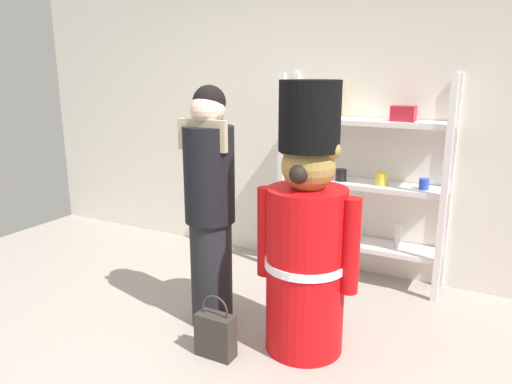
{
  "coord_description": "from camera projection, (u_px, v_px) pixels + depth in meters",
  "views": [
    {
      "loc": [
        1.53,
        -1.87,
        1.75
      ],
      "look_at": [
        0.15,
        0.75,
        1.0
      ],
      "focal_mm": 33.85,
      "sensor_mm": 36.0,
      "label": 1
    }
  ],
  "objects": [
    {
      "name": "merchandise_shelf",
      "position": [
        361.0,
        178.0,
        3.99
      ],
      "size": [
        1.38,
        0.35,
        1.73
      ],
      "color": "white",
      "rests_on": "ground_plane"
    },
    {
      "name": "shopping_bag",
      "position": [
        216.0,
        334.0,
        3.01
      ],
      "size": [
        0.25,
        0.12,
        0.41
      ],
      "color": "#332D28",
      "rests_on": "ground_plane"
    },
    {
      "name": "back_wall",
      "position": [
        318.0,
        122.0,
        4.29
      ],
      "size": [
        6.4,
        0.12,
        2.6
      ],
      "primitive_type": "cube",
      "color": "silver",
      "rests_on": "ground_plane"
    },
    {
      "name": "person_shopper",
      "position": [
        210.0,
        205.0,
        3.24
      ],
      "size": [
        0.36,
        0.34,
        1.66
      ],
      "color": "black",
      "rests_on": "ground_plane"
    },
    {
      "name": "teddy_bear_guard",
      "position": [
        306.0,
        239.0,
        2.96
      ],
      "size": [
        0.67,
        0.51,
        1.7
      ],
      "color": "red",
      "rests_on": "ground_plane"
    }
  ]
}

